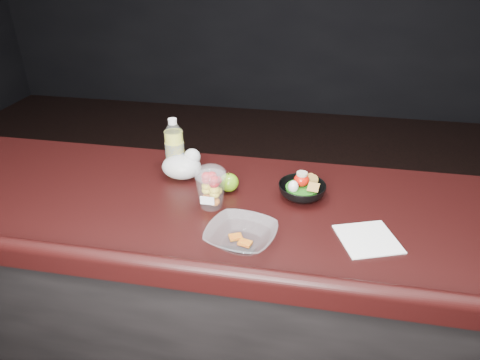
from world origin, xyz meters
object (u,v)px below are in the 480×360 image
Objects in this scene: green_apple at (229,182)px; fruit_cup at (211,186)px; lemonade_bottle at (175,150)px; takeout_bowl at (241,236)px; snack_bowl at (302,189)px.

fruit_cup is at bearing -108.39° from green_apple.
lemonade_bottle is at bearing 155.61° from green_apple.
lemonade_bottle is at bearing 129.75° from takeout_bowl.
fruit_cup is at bearing -47.92° from lemonade_bottle.
takeout_bowl is (0.13, -0.17, -0.05)m from fruit_cup.
green_apple is (0.04, 0.11, -0.04)m from fruit_cup.
green_apple is at bearing 108.73° from takeout_bowl.
fruit_cup is at bearing 126.76° from takeout_bowl.
snack_bowl is (0.47, -0.10, -0.06)m from lemonade_bottle.
takeout_bowl is at bearing -71.27° from green_apple.
fruit_cup is 0.31m from snack_bowl.
takeout_bowl is at bearing -50.25° from lemonade_bottle.
fruit_cup is 0.12m from green_apple.
lemonade_bottle is 0.90× the size of takeout_bowl.
snack_bowl is 0.32m from takeout_bowl.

